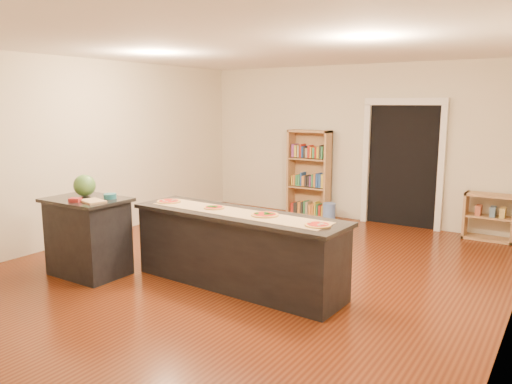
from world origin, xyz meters
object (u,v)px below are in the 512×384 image
Objects in this scene: low_shelf at (489,217)px; watermelon at (85,185)px; side_counter at (88,236)px; waste_bin at (329,212)px; bookshelf at (309,173)px; kitchen_island at (237,249)px.

watermelon is (-4.08, -4.37, 0.74)m from low_shelf.
side_counter reaches higher than waste_bin.
bookshelf is (0.78, 4.48, 0.32)m from side_counter.
watermelon is at bearing -160.56° from kitchen_island.
side_counter is at bearing -131.50° from low_shelf.
bookshelf is 4.91× the size of waste_bin.
kitchen_island is 8.07× the size of waste_bin.
waste_bin is (0.53, -0.21, -0.65)m from bookshelf.
bookshelf reaches higher than waste_bin.
waste_bin is at bearing -21.30° from bookshelf.
watermelon is (-0.91, -4.38, 0.29)m from bookshelf.
kitchen_island is at bearing -119.68° from low_shelf.
watermelon is at bearing 144.51° from side_counter.
side_counter reaches higher than low_shelf.
side_counter is at bearing -107.12° from waste_bin.
side_counter is 2.96× the size of waste_bin.
bookshelf is at bearing 158.70° from waste_bin.
bookshelf is at bearing 80.07° from side_counter.
watermelon is at bearing -133.01° from low_shelf.
low_shelf is 2.65m from waste_bin.
side_counter is 4.56m from bookshelf.
kitchen_island reaches higher than low_shelf.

